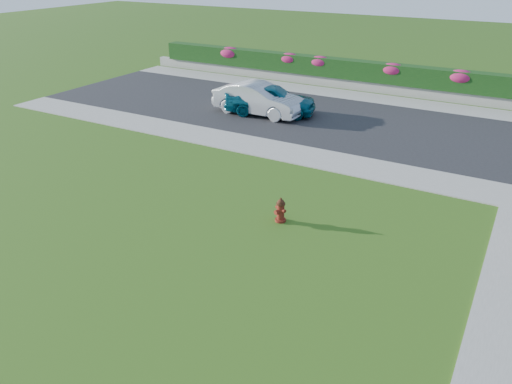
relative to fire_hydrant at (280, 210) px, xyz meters
The scene contains 14 objects.
ground 3.70m from the fire_hydrant, 94.20° to the right, with size 120.00×120.00×0.00m, color black.
street_far 11.60m from the fire_hydrant, 117.04° to the left, with size 26.00×8.00×0.04m, color black.
sidewalk_far 8.23m from the fire_hydrant, 139.66° to the left, with size 24.00×2.00×0.04m, color gray.
sidewalk_beyond 15.38m from the fire_hydrant, 94.74° to the left, with size 34.00×2.00×0.04m, color gray.
retaining_wall 16.87m from the fire_hydrant, 94.32° to the left, with size 34.00×0.40×0.60m, color gray.
hedge 16.99m from the fire_hydrant, 94.29° to the left, with size 32.00×0.90×1.10m, color black.
fire_hydrant is the anchor object (origin of this frame).
sedan_teal 11.17m from the fire_hydrant, 119.58° to the left, with size 1.83×4.54×1.55m, color #0D5468.
sedan_silver 11.17m from the fire_hydrant, 122.54° to the left, with size 1.64×4.71×1.55m, color #AEB2B7.
flower_clump_a 20.89m from the fire_hydrant, 126.27° to the left, with size 1.56×1.00×0.78m, color #C22162.
flower_clump_b 18.63m from the fire_hydrant, 115.22° to the left, with size 1.39×0.89×0.69m, color #C22162.
flower_clump_c 17.85m from the fire_hydrant, 109.20° to the left, with size 1.39×0.89×0.70m, color #C22162.
flower_clump_d 16.91m from the fire_hydrant, 94.68° to the left, with size 1.45×0.93×0.72m, color #C22162.
flower_clump_e 17.02m from the fire_hydrant, 82.14° to the left, with size 1.50×0.97×0.75m, color #C22162.
Camera 1 is at (6.21, -8.33, 7.40)m, focal length 35.00 mm.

